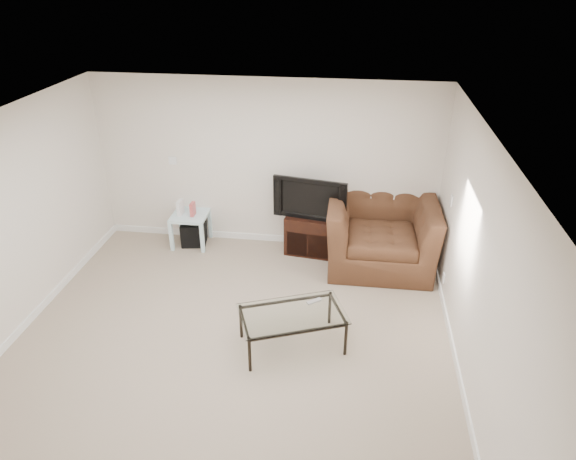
# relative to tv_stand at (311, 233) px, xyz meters

# --- Properties ---
(floor) EXTENTS (5.00, 5.00, 0.00)m
(floor) POSITION_rel_tv_stand_xyz_m (-0.70, -2.28, -0.30)
(floor) COLOR tan
(floor) RESTS_ON ground
(ceiling) EXTENTS (5.00, 5.00, 0.00)m
(ceiling) POSITION_rel_tv_stand_xyz_m (-0.70, -2.28, 2.20)
(ceiling) COLOR white
(ceiling) RESTS_ON ground
(wall_back) EXTENTS (5.00, 0.02, 2.50)m
(wall_back) POSITION_rel_tv_stand_xyz_m (-0.70, 0.22, 0.95)
(wall_back) COLOR silver
(wall_back) RESTS_ON ground
(wall_right) EXTENTS (0.02, 5.00, 2.50)m
(wall_right) POSITION_rel_tv_stand_xyz_m (1.80, -2.28, 0.95)
(wall_right) COLOR silver
(wall_right) RESTS_ON ground
(plate_back) EXTENTS (0.12, 0.02, 0.12)m
(plate_back) POSITION_rel_tv_stand_xyz_m (-2.10, 0.21, 0.95)
(plate_back) COLOR white
(plate_back) RESTS_ON wall_back
(plate_right_switch) EXTENTS (0.02, 0.09, 0.13)m
(plate_right_switch) POSITION_rel_tv_stand_xyz_m (1.79, -0.68, 0.95)
(plate_right_switch) COLOR white
(plate_right_switch) RESTS_ON wall_right
(plate_right_outlet) EXTENTS (0.02, 0.08, 0.12)m
(plate_right_outlet) POSITION_rel_tv_stand_xyz_m (1.79, -0.98, 0.00)
(plate_right_outlet) COLOR white
(plate_right_outlet) RESTS_ON wall_right
(tv_stand) EXTENTS (0.77, 0.58, 0.59)m
(tv_stand) POSITION_rel_tv_stand_xyz_m (0.00, 0.00, 0.00)
(tv_stand) COLOR black
(tv_stand) RESTS_ON floor
(dvd_player) EXTENTS (0.47, 0.35, 0.06)m
(dvd_player) POSITION_rel_tv_stand_xyz_m (-0.00, -0.04, 0.20)
(dvd_player) COLOR black
(dvd_player) RESTS_ON tv_stand
(television) EXTENTS (1.01, 0.37, 0.61)m
(television) POSITION_rel_tv_stand_xyz_m (-0.00, -0.03, 0.60)
(television) COLOR black
(television) RESTS_ON tv_stand
(side_table) EXTENTS (0.53, 0.53, 0.50)m
(side_table) POSITION_rel_tv_stand_xyz_m (-1.83, -0.04, -0.05)
(side_table) COLOR #AEBED0
(side_table) RESTS_ON floor
(subwoofer) EXTENTS (0.41, 0.41, 0.36)m
(subwoofer) POSITION_rel_tv_stand_xyz_m (-1.80, -0.02, -0.12)
(subwoofer) COLOR black
(subwoofer) RESTS_ON floor
(game_console) EXTENTS (0.06, 0.17, 0.23)m
(game_console) POSITION_rel_tv_stand_xyz_m (-1.96, -0.06, 0.32)
(game_console) COLOR white
(game_console) RESTS_ON side_table
(game_case) EXTENTS (0.05, 0.15, 0.20)m
(game_case) POSITION_rel_tv_stand_xyz_m (-1.77, -0.06, 0.30)
(game_case) COLOR #CC4C4C
(game_case) RESTS_ON side_table
(recliner) EXTENTS (1.50, 0.98, 1.31)m
(recliner) POSITION_rel_tv_stand_xyz_m (1.00, -0.23, 0.36)
(recliner) COLOR brown
(recliner) RESTS_ON floor
(coffee_table) EXTENTS (1.30, 1.03, 0.45)m
(coffee_table) POSITION_rel_tv_stand_xyz_m (-0.00, -2.17, -0.07)
(coffee_table) COLOR black
(coffee_table) RESTS_ON floor
(remote) EXTENTS (0.17, 0.15, 0.02)m
(remote) POSITION_rel_tv_stand_xyz_m (0.22, -1.92, 0.16)
(remote) COLOR #B2B2B7
(remote) RESTS_ON coffee_table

